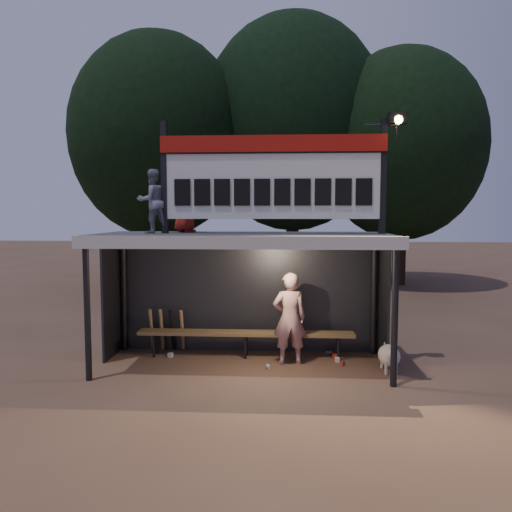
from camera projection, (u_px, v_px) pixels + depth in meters
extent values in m
plane|color=brown|center=(243.00, 366.00, 8.73)|extent=(80.00, 80.00, 0.00)
imported|color=silver|center=(289.00, 318.00, 8.81)|extent=(0.65, 0.48, 1.63)
imported|color=gray|center=(152.00, 201.00, 8.54)|extent=(0.68, 0.66, 1.10)
imported|color=maroon|center=(185.00, 202.00, 9.08)|extent=(0.63, 0.60, 1.09)
cube|color=#3B3A3D|center=(243.00, 237.00, 8.54)|extent=(5.00, 2.00, 0.12)
cube|color=silver|center=(237.00, 243.00, 7.53)|extent=(5.10, 0.06, 0.20)
cylinder|color=black|center=(87.00, 312.00, 7.88)|extent=(0.10, 0.10, 2.20)
cylinder|color=black|center=(395.00, 316.00, 7.60)|extent=(0.10, 0.10, 2.20)
cylinder|color=black|center=(124.00, 294.00, 9.67)|extent=(0.10, 0.10, 2.20)
cylinder|color=black|center=(374.00, 297.00, 9.39)|extent=(0.10, 0.10, 2.20)
cube|color=black|center=(248.00, 295.00, 9.63)|extent=(5.00, 0.04, 2.20)
cube|color=black|center=(112.00, 298.00, 9.28)|extent=(0.04, 1.00, 2.20)
cube|color=black|center=(384.00, 300.00, 8.99)|extent=(0.04, 1.00, 2.20)
cylinder|color=black|center=(247.00, 240.00, 9.54)|extent=(5.00, 0.06, 0.06)
cube|color=black|center=(164.00, 178.00, 8.53)|extent=(0.10, 0.10, 1.90)
cube|color=black|center=(383.00, 177.00, 8.32)|extent=(0.10, 0.10, 1.90)
cube|color=silver|center=(272.00, 177.00, 8.42)|extent=(3.80, 0.08, 1.40)
cube|color=#A7140B|center=(272.00, 143.00, 8.33)|extent=(3.80, 0.04, 0.28)
cube|color=black|center=(272.00, 152.00, 8.34)|extent=(3.80, 0.02, 0.03)
cube|color=black|center=(182.00, 192.00, 8.49)|extent=(0.27, 0.03, 0.45)
cube|color=black|center=(202.00, 192.00, 8.47)|extent=(0.27, 0.03, 0.45)
cube|color=black|center=(222.00, 192.00, 8.45)|extent=(0.27, 0.03, 0.45)
cube|color=black|center=(242.00, 192.00, 8.43)|extent=(0.27, 0.03, 0.45)
cube|color=black|center=(262.00, 192.00, 8.41)|extent=(0.27, 0.03, 0.45)
cube|color=black|center=(282.00, 192.00, 8.39)|extent=(0.27, 0.03, 0.45)
cube|color=black|center=(303.00, 192.00, 8.37)|extent=(0.27, 0.03, 0.45)
cube|color=black|center=(323.00, 192.00, 8.35)|extent=(0.27, 0.03, 0.45)
cube|color=black|center=(343.00, 192.00, 8.33)|extent=(0.27, 0.03, 0.45)
cube|color=black|center=(364.00, 192.00, 8.31)|extent=(0.27, 0.03, 0.45)
cylinder|color=black|center=(381.00, 125.00, 8.25)|extent=(0.50, 0.04, 0.04)
cylinder|color=black|center=(396.00, 134.00, 8.24)|extent=(0.04, 0.04, 0.30)
cube|color=black|center=(397.00, 118.00, 8.17)|extent=(0.30, 0.22, 0.18)
sphere|color=#FFD88C|center=(398.00, 120.00, 8.09)|extent=(0.14, 0.14, 0.14)
cube|color=brown|center=(246.00, 333.00, 9.24)|extent=(4.00, 0.35, 0.06)
cylinder|color=black|center=(154.00, 345.00, 9.24)|extent=(0.05, 0.05, 0.45)
cylinder|color=black|center=(157.00, 342.00, 9.48)|extent=(0.05, 0.05, 0.45)
cylinder|color=black|center=(245.00, 347.00, 9.14)|extent=(0.05, 0.05, 0.45)
cylinder|color=black|center=(246.00, 343.00, 9.38)|extent=(0.05, 0.05, 0.45)
cylinder|color=black|center=(339.00, 348.00, 9.04)|extent=(0.05, 0.05, 0.45)
cylinder|color=black|center=(337.00, 345.00, 9.28)|extent=(0.05, 0.05, 0.45)
cylinder|color=black|center=(160.00, 235.00, 18.76)|extent=(0.50, 0.50, 3.74)
ellipsoid|color=black|center=(158.00, 136.00, 18.45)|extent=(6.46, 6.46, 7.48)
cylinder|color=#311E15|center=(292.00, 228.00, 19.93)|extent=(0.50, 0.50, 4.18)
ellipsoid|color=black|center=(293.00, 124.00, 19.59)|extent=(7.22, 7.22, 8.36)
cylinder|color=black|center=(399.00, 238.00, 18.73)|extent=(0.50, 0.50, 3.52)
ellipsoid|color=black|center=(402.00, 145.00, 18.44)|extent=(6.08, 6.08, 7.04)
ellipsoid|color=silver|center=(389.00, 356.00, 8.41)|extent=(0.36, 0.58, 0.36)
sphere|color=beige|center=(393.00, 355.00, 8.12)|extent=(0.22, 0.22, 0.22)
cone|color=beige|center=(394.00, 358.00, 8.03)|extent=(0.10, 0.10, 0.10)
cone|color=beige|center=(390.00, 349.00, 8.10)|extent=(0.06, 0.06, 0.07)
cone|color=beige|center=(396.00, 349.00, 8.09)|extent=(0.06, 0.06, 0.07)
cylinder|color=beige|center=(386.00, 369.00, 8.25)|extent=(0.05, 0.05, 0.18)
cylinder|color=beige|center=(396.00, 369.00, 8.24)|extent=(0.05, 0.05, 0.18)
cylinder|color=beige|center=(382.00, 363.00, 8.61)|extent=(0.05, 0.05, 0.18)
cylinder|color=white|center=(391.00, 363.00, 8.60)|extent=(0.05, 0.05, 0.18)
cylinder|color=silver|center=(386.00, 347.00, 8.70)|extent=(0.04, 0.16, 0.14)
cylinder|color=#9C7348|center=(152.00, 329.00, 9.62)|extent=(0.07, 0.27, 0.84)
cylinder|color=olive|center=(162.00, 330.00, 9.61)|extent=(0.08, 0.30, 0.83)
cylinder|color=black|center=(172.00, 330.00, 9.59)|extent=(0.08, 0.33, 0.83)
cylinder|color=#A1724B|center=(182.00, 330.00, 9.58)|extent=(0.08, 0.35, 0.82)
cube|color=red|center=(335.00, 356.00, 9.19)|extent=(0.11, 0.08, 0.08)
cylinder|color=#B4B4B9|center=(329.00, 353.00, 9.43)|extent=(0.14, 0.11, 0.07)
cube|color=silver|center=(337.00, 360.00, 8.96)|extent=(0.08, 0.10, 0.08)
cylinder|color=red|center=(342.00, 363.00, 8.78)|extent=(0.10, 0.13, 0.07)
cube|color=#BCBCC1|center=(170.00, 355.00, 9.25)|extent=(0.10, 0.12, 0.08)
cylinder|color=beige|center=(268.00, 367.00, 8.57)|extent=(0.09, 0.13, 0.07)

